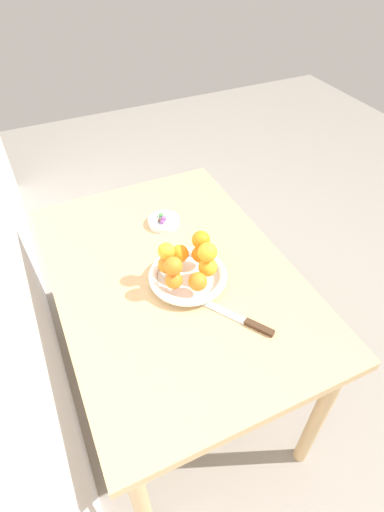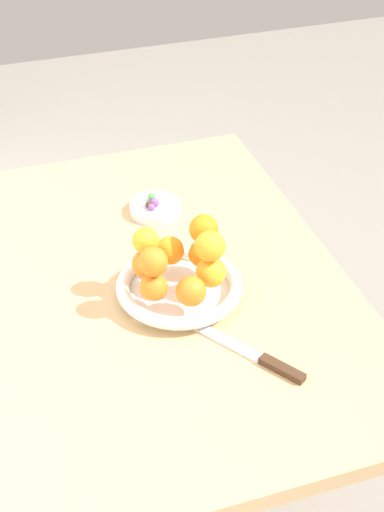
{
  "view_description": "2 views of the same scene",
  "coord_description": "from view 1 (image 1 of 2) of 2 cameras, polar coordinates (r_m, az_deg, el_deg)",
  "views": [
    {
      "loc": [
        -0.86,
        0.33,
        1.69
      ],
      "look_at": [
        -0.04,
        -0.05,
        0.83
      ],
      "focal_mm": 28.0,
      "sensor_mm": 36.0,
      "label": 1
    },
    {
      "loc": [
        -1.21,
        0.33,
        1.75
      ],
      "look_at": [
        -0.04,
        -0.06,
        0.82
      ],
      "focal_mm": 55.0,
      "sensor_mm": 36.0,
      "label": 2
    }
  ],
  "objects": [
    {
      "name": "ground_plane",
      "position": [
        1.93,
        -1.97,
        -17.87
      ],
      "size": [
        6.0,
        6.0,
        0.0
      ],
      "primitive_type": "plane",
      "color": "gray"
    },
    {
      "name": "dining_table",
      "position": [
        1.39,
        -2.6,
        -4.92
      ],
      "size": [
        1.1,
        0.76,
        0.74
      ],
      "color": "tan",
      "rests_on": "ground_plane"
    },
    {
      "name": "fruit_bowl",
      "position": [
        1.28,
        -0.59,
        -2.95
      ],
      "size": [
        0.25,
        0.25,
        0.04
      ],
      "color": "white",
      "rests_on": "dining_table"
    },
    {
      "name": "candy_dish",
      "position": [
        1.51,
        -4.04,
        4.94
      ],
      "size": [
        0.12,
        0.12,
        0.02
      ],
      "primitive_type": "cylinder",
      "color": "silver",
      "rests_on": "dining_table"
    },
    {
      "name": "orange_0",
      "position": [
        1.21,
        -2.6,
        -3.48
      ],
      "size": [
        0.05,
        0.05,
        0.05
      ],
      "primitive_type": "sphere",
      "color": "orange",
      "rests_on": "fruit_bowl"
    },
    {
      "name": "orange_1",
      "position": [
        1.2,
        0.83,
        -3.68
      ],
      "size": [
        0.06,
        0.06,
        0.06
      ],
      "primitive_type": "sphere",
      "color": "orange",
      "rests_on": "fruit_bowl"
    },
    {
      "name": "orange_2",
      "position": [
        1.25,
        2.26,
        -1.6
      ],
      "size": [
        0.06,
        0.06,
        0.06
      ],
      "primitive_type": "sphere",
      "color": "orange",
      "rests_on": "fruit_bowl"
    },
    {
      "name": "orange_3",
      "position": [
        1.29,
        1.16,
        0.26
      ],
      "size": [
        0.06,
        0.06,
        0.06
      ],
      "primitive_type": "sphere",
      "color": "orange",
      "rests_on": "fruit_bowl"
    },
    {
      "name": "orange_4",
      "position": [
        1.29,
        -1.75,
        0.35
      ],
      "size": [
        0.06,
        0.06,
        0.06
      ],
      "primitive_type": "sphere",
      "color": "orange",
      "rests_on": "fruit_bowl"
    },
    {
      "name": "orange_5",
      "position": [
        1.26,
        -3.58,
        -1.22
      ],
      "size": [
        0.06,
        0.06,
        0.06
      ],
      "primitive_type": "sphere",
      "color": "orange",
      "rests_on": "fruit_bowl"
    },
    {
      "name": "orange_6",
      "position": [
        1.18,
        -2.69,
        -1.43
      ],
      "size": [
        0.06,
        0.06,
        0.06
      ],
      "primitive_type": "sphere",
      "color": "orange",
      "rests_on": "orange_0"
    },
    {
      "name": "orange_7",
      "position": [
        1.26,
        1.29,
        2.33
      ],
      "size": [
        0.06,
        0.06,
        0.06
      ],
      "primitive_type": "sphere",
      "color": "orange",
      "rests_on": "orange_3"
    },
    {
      "name": "orange_8",
      "position": [
        1.21,
        2.21,
        0.54
      ],
      "size": [
        0.06,
        0.06,
        0.06
      ],
      "primitive_type": "sphere",
      "color": "orange",
      "rests_on": "orange_2"
    },
    {
      "name": "orange_9",
      "position": [
        1.22,
        -3.71,
        0.72
      ],
      "size": [
        0.05,
        0.05,
        0.05
      ],
      "primitive_type": "sphere",
      "color": "orange",
      "rests_on": "orange_5"
    },
    {
      "name": "candy_ball_0",
      "position": [
        1.48,
        -4.3,
        4.88
      ],
      "size": [
        0.02,
        0.02,
        0.02
      ],
      "primitive_type": "sphere",
      "color": "#8C4C99",
      "rests_on": "candy_dish"
    },
    {
      "name": "candy_ball_1",
      "position": [
        1.49,
        -4.06,
        5.36
      ],
      "size": [
        0.02,
        0.02,
        0.02
      ],
      "primitive_type": "sphere",
      "color": "#8C4C99",
      "rests_on": "candy_dish"
    },
    {
      "name": "candy_ball_2",
      "position": [
        1.49,
        -4.63,
        5.11
      ],
      "size": [
        0.01,
        0.01,
        0.01
      ],
      "primitive_type": "sphere",
      "color": "#472819",
      "rests_on": "candy_dish"
    },
    {
      "name": "candy_ball_3",
      "position": [
        1.51,
        -4.43,
        5.87
      ],
      "size": [
        0.02,
        0.02,
        0.02
      ],
      "primitive_type": "sphere",
      "color": "#4C9947",
      "rests_on": "candy_dish"
    },
    {
      "name": "knife",
      "position": [
        1.2,
        6.92,
        -8.92
      ],
      "size": [
        0.23,
        0.16,
        0.01
      ],
      "color": "#3F2819",
      "rests_on": "dining_table"
    }
  ]
}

